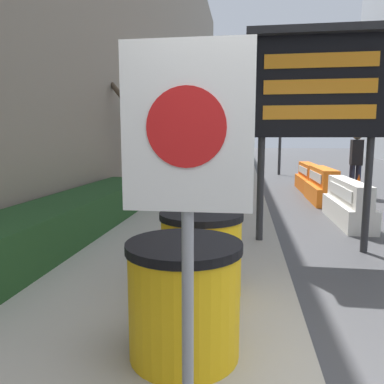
# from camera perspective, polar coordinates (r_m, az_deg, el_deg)

# --- Properties ---
(hedge_strip) EXTENTS (0.90, 6.21, 0.58)m
(hedge_strip) POSITION_cam_1_polar(r_m,az_deg,el_deg) (5.88, -18.15, -3.74)
(hedge_strip) COLOR #1E421E
(hedge_strip) RESTS_ON sidewalk_left
(bare_tree) EXTENTS (1.51, 1.44, 2.86)m
(bare_tree) POSITION_cam_1_polar(r_m,az_deg,el_deg) (9.38, -7.56, 7.62)
(bare_tree) COLOR #4C3D2D
(bare_tree) RESTS_ON sidewalk_left
(barrel_drum_foreground) EXTENTS (0.78, 0.78, 0.79)m
(barrel_drum_foreground) POSITION_cam_1_polar(r_m,az_deg,el_deg) (2.62, -1.21, -15.92)
(barrel_drum_foreground) COLOR yellow
(barrel_drum_foreground) RESTS_ON sidewalk_left
(barrel_drum_middle) EXTENTS (0.78, 0.78, 0.79)m
(barrel_drum_middle) POSITION_cam_1_polar(r_m,az_deg,el_deg) (3.55, 1.41, -9.35)
(barrel_drum_middle) COLOR yellow
(barrel_drum_middle) RESTS_ON sidewalk_left
(warning_sign) EXTENTS (0.62, 0.08, 1.91)m
(warning_sign) POSITION_cam_1_polar(r_m,az_deg,el_deg) (1.75, -0.77, 4.53)
(warning_sign) COLOR gray
(warning_sign) RESTS_ON sidewalk_left
(message_board) EXTENTS (1.94, 0.36, 3.03)m
(message_board) POSITION_cam_1_polar(r_m,az_deg,el_deg) (5.50, 18.62, 14.83)
(message_board) COLOR #28282B
(message_board) RESTS_ON ground_plane
(jersey_barrier_white) EXTENTS (0.50, 2.10, 0.81)m
(jersey_barrier_white) POSITION_cam_1_polar(r_m,az_deg,el_deg) (7.65, 22.63, -1.72)
(jersey_barrier_white) COLOR silver
(jersey_barrier_white) RESTS_ON ground_plane
(jersey_barrier_orange_near) EXTENTS (0.61, 1.90, 0.86)m
(jersey_barrier_orange_near) POSITION_cam_1_polar(r_m,az_deg,el_deg) (9.91, 19.27, 0.72)
(jersey_barrier_orange_near) COLOR orange
(jersey_barrier_orange_near) RESTS_ON ground_plane
(jersey_barrier_orange_far) EXTENTS (0.54, 2.05, 0.82)m
(jersey_barrier_orange_far) POSITION_cam_1_polar(r_m,az_deg,el_deg) (12.03, 17.29, 1.99)
(jersey_barrier_orange_far) COLOR orange
(jersey_barrier_orange_far) RESTS_ON ground_plane
(traffic_cone_near) EXTENTS (0.45, 0.45, 0.80)m
(traffic_cone_near) POSITION_cam_1_polar(r_m,az_deg,el_deg) (9.79, 19.04, 0.73)
(traffic_cone_near) COLOR black
(traffic_cone_near) RESTS_ON ground_plane
(traffic_cone_mid) EXTENTS (0.37, 0.37, 0.66)m
(traffic_cone_mid) POSITION_cam_1_polar(r_m,az_deg,el_deg) (10.76, 24.02, 0.74)
(traffic_cone_mid) COLOR black
(traffic_cone_mid) RESTS_ON ground_plane
(traffic_light_near_curb) EXTENTS (0.28, 0.44, 3.65)m
(traffic_light_near_curb) POSITION_cam_1_polar(r_m,az_deg,el_deg) (16.71, 13.43, 11.64)
(traffic_light_near_curb) COLOR #2D2D30
(traffic_light_near_curb) RESTS_ON ground_plane
(pedestrian_passerby) EXTENTS (0.34, 0.50, 1.79)m
(pedestrian_passerby) POSITION_cam_1_polar(r_m,az_deg,el_deg) (11.14, 23.73, 4.78)
(pedestrian_passerby) COLOR #23283D
(pedestrian_passerby) RESTS_ON ground_plane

